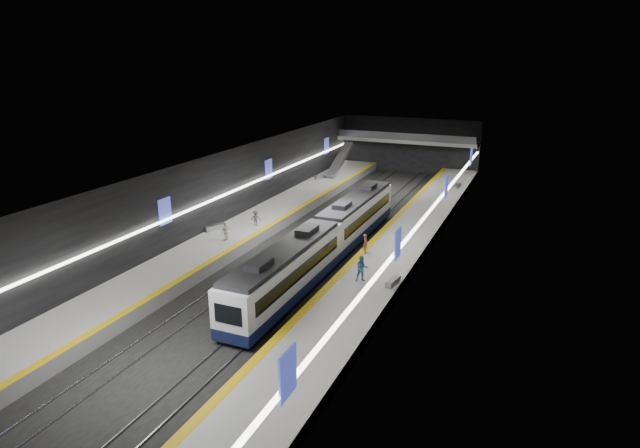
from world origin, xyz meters
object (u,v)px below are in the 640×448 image
at_px(passenger_right_a, 365,244).
at_px(passenger_right_b, 362,269).
at_px(escalator, 340,160).
at_px(bench_right_near, 393,282).
at_px(train, 326,239).
at_px(passenger_left_b, 256,218).
at_px(bench_right_far, 457,186).
at_px(bench_left_far, 320,177).
at_px(bench_left_near, 215,227).
at_px(passenger_left_a, 226,232).

distance_m(passenger_right_a, passenger_right_b, 5.85).
distance_m(escalator, bench_right_near, 37.29).
relative_size(train, passenger_left_b, 19.55).
bearing_deg(bench_right_far, train, -94.72).
distance_m(passenger_right_a, passenger_left_b, 12.40).
bearing_deg(passenger_right_b, bench_right_far, 54.70).
bearing_deg(bench_right_far, escalator, -178.01).
distance_m(bench_left_far, bench_right_far, 17.73).
bearing_deg(escalator, bench_left_near, -94.04).
distance_m(escalator, bench_right_far, 16.58).
distance_m(bench_right_far, passenger_left_b, 27.90).
distance_m(bench_left_far, bench_right_near, 34.39).
distance_m(bench_left_near, passenger_right_b, 17.67).
distance_m(bench_left_near, passenger_left_a, 3.42).
xyz_separation_m(passenger_right_a, passenger_right_b, (1.62, -5.62, 0.15)).
bearing_deg(bench_left_near, passenger_left_a, -13.88).
height_order(bench_left_far, passenger_right_b, passenger_right_b).
bearing_deg(passenger_right_a, escalator, 6.41).
xyz_separation_m(bench_left_near, passenger_right_a, (15.07, -0.15, 0.57)).
relative_size(bench_right_far, passenger_right_a, 1.06).
height_order(bench_right_far, passenger_right_a, passenger_right_a).
bearing_deg(train, bench_left_near, 173.76).
distance_m(bench_left_near, bench_right_far, 31.75).
bearing_deg(bench_left_near, passenger_left_b, 66.02).
height_order(escalator, passenger_right_a, escalator).
bearing_deg(passenger_left_b, bench_right_far, -142.12).
distance_m(bench_right_far, passenger_right_a, 26.26).
height_order(passenger_right_a, passenger_left_a, passenger_left_a).
xyz_separation_m(bench_right_near, bench_right_far, (-0.61, 31.28, 0.00)).
height_order(escalator, bench_right_far, escalator).
bearing_deg(train, passenger_left_b, 156.34).
bearing_deg(passenger_left_b, passenger_right_a, 148.39).
xyz_separation_m(bench_left_far, passenger_left_b, (2.24, -21.18, 0.53)).
bearing_deg(bench_left_near, train, 18.48).
height_order(bench_right_near, bench_right_far, bench_right_far).
bearing_deg(passenger_right_b, bench_right_near, -22.63).
distance_m(train, escalator, 30.76).
bearing_deg(passenger_left_a, passenger_right_b, 91.25).
bearing_deg(bench_left_near, bench_left_far, 112.91).
relative_size(bench_left_near, passenger_left_b, 1.34).
height_order(bench_left_near, passenger_right_b, passenger_right_b).
relative_size(escalator, passenger_right_a, 4.85).
bearing_deg(bench_right_far, passenger_left_a, -110.81).
xyz_separation_m(escalator, passenger_right_b, (14.73, -33.53, -0.92)).
height_order(escalator, bench_left_far, escalator).
height_order(train, escalator, escalator).
height_order(escalator, passenger_right_b, escalator).
xyz_separation_m(escalator, bench_left_near, (-1.96, -27.77, -1.65)).
distance_m(bench_left_far, passenger_right_b, 33.59).
relative_size(train, bench_left_near, 14.62).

